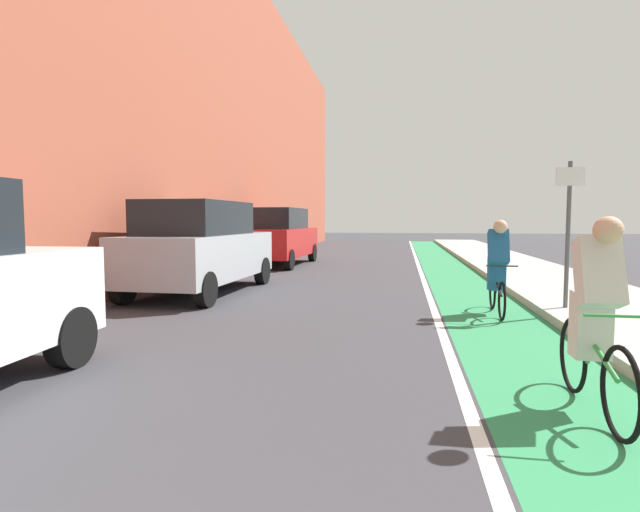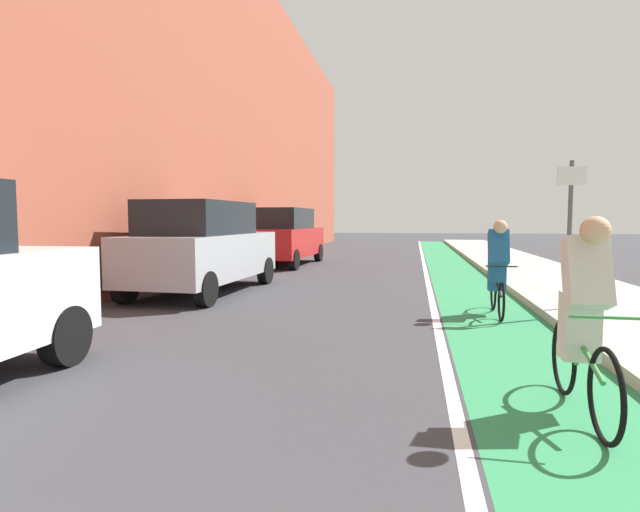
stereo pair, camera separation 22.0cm
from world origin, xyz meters
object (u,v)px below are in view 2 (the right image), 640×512
parked_suv_silver (203,246)px  cyclist_lead (584,312)px  parked_suv_red (283,236)px  street_sign_post (570,220)px  cyclist_mid (498,267)px

parked_suv_silver → cyclist_lead: size_ratio=2.59×
parked_suv_red → street_sign_post: street_sign_post is taller
cyclist_lead → cyclist_mid: bearing=89.8°
parked_suv_red → street_sign_post: 10.76m
parked_suv_silver → street_sign_post: size_ratio=1.88×
street_sign_post → cyclist_lead: bearing=-104.3°
cyclist_lead → street_sign_post: size_ratio=0.73×
parked_suv_silver → cyclist_mid: (5.88, -1.47, -0.21)m
parked_suv_silver → cyclist_lead: (5.87, -5.81, -0.16)m
parked_suv_silver → cyclist_mid: parked_suv_silver is taller
parked_suv_silver → parked_suv_red: same height
parked_suv_red → cyclist_lead: size_ratio=2.64×
cyclist_lead → cyclist_mid: (0.01, 4.33, -0.05)m
parked_suv_silver → cyclist_lead: parked_suv_silver is taller
cyclist_lead → parked_suv_red: bearing=115.0°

